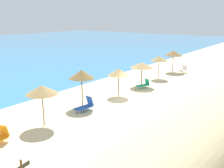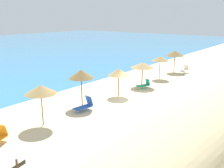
{
  "view_description": "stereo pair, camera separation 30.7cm",
  "coord_description": "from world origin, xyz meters",
  "views": [
    {
      "loc": [
        -18.39,
        -11.43,
        7.15
      ],
      "look_at": [
        -0.78,
        1.79,
        1.33
      ],
      "focal_mm": 41.37,
      "sensor_mm": 36.0,
      "label": 1
    },
    {
      "loc": [
        -18.2,
        -11.68,
        7.15
      ],
      "look_at": [
        -0.78,
        1.79,
        1.33
      ],
      "focal_mm": 41.37,
      "sensor_mm": 36.0,
      "label": 2
    }
  ],
  "objects": [
    {
      "name": "ground_plane",
      "position": [
        0.0,
        0.0,
        0.0
      ],
      "size": [
        160.0,
        160.0,
        0.0
      ],
      "primitive_type": "plane",
      "color": "beige"
    },
    {
      "name": "beach_umbrella_1",
      "position": [
        -8.22,
        1.94,
        2.48
      ],
      "size": [
        2.11,
        2.11,
        2.79
      ],
      "color": "brown",
      "rests_on": "ground_plane"
    },
    {
      "name": "beach_umbrella_3",
      "position": [
        0.26,
        1.83,
        2.21
      ],
      "size": [
        1.94,
        1.94,
        2.54
      ],
      "color": "brown",
      "rests_on": "ground_plane"
    },
    {
      "name": "beach_umbrella_2",
      "position": [
        -3.86,
        2.5,
        2.67
      ],
      "size": [
        2.03,
        2.03,
        3.02
      ],
      "color": "brown",
      "rests_on": "ground_plane"
    },
    {
      "name": "lounge_chair_2",
      "position": [
        -4.51,
        1.59,
        0.42
      ],
      "size": [
        1.64,
        0.87,
        1.09
      ],
      "rotation": [
        0.0,
        0.0,
        1.44
      ],
      "color": "blue",
      "rests_on": "ground_plane"
    },
    {
      "name": "lounge_chair_1",
      "position": [
        13.26,
        0.83,
        0.45
      ],
      "size": [
        1.69,
        0.71,
        1.04
      ],
      "rotation": [
        0.0,
        0.0,
        1.61
      ],
      "color": "white",
      "rests_on": "ground_plane"
    },
    {
      "name": "beach_umbrella_5",
      "position": [
        8.65,
        2.02,
        2.36
      ],
      "size": [
        1.99,
        1.99,
        2.64
      ],
      "color": "brown",
      "rests_on": "ground_plane"
    },
    {
      "name": "lounge_chair_3",
      "position": [
        3.77,
        1.19,
        0.41
      ],
      "size": [
        1.52,
        1.07,
        0.94
      ],
      "rotation": [
        0.0,
        0.0,
        1.19
      ],
      "color": "#199972",
      "rests_on": "ground_plane"
    },
    {
      "name": "beach_umbrella_6",
      "position": [
        13.07,
        2.2,
        2.48
      ],
      "size": [
        2.34,
        2.34,
        2.83
      ],
      "color": "brown",
      "rests_on": "ground_plane"
    },
    {
      "name": "beach_umbrella_4",
      "position": [
        4.45,
        1.86,
        2.23
      ],
      "size": [
        2.44,
        2.44,
        2.51
      ],
      "color": "brown",
      "rests_on": "ground_plane"
    }
  ]
}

